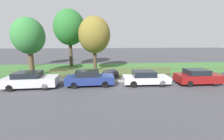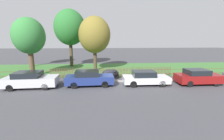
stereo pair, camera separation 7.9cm
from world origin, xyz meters
name	(u,v)px [view 1 (the left image)]	position (x,y,z in m)	size (l,w,h in m)	color
ground_plane	(113,82)	(0.00, 0.00, 0.00)	(120.00, 120.00, 0.00)	#424247
kerb_stone	(113,81)	(0.00, 0.10, 0.06)	(43.14, 0.20, 0.12)	#9E998E
grass_strip	(109,69)	(0.00, 6.91, 0.01)	(43.14, 9.72, 0.01)	#3D7033
park_fence	(112,72)	(0.00, 2.06, 0.55)	(43.14, 0.05, 1.10)	brown
parked_car_black_saloon	(31,80)	(-7.41, -1.19, 0.73)	(4.53, 2.01, 1.45)	#BCBCC1
parked_car_navy_estate	(89,78)	(-2.31, -0.99, 0.72)	(4.37, 1.76, 1.43)	navy
parked_car_red_compact	(145,78)	(2.89, -1.13, 0.69)	(4.25, 1.74, 1.35)	silver
parked_car_white_van	(198,77)	(7.92, -1.28, 0.73)	(4.09, 1.75, 1.45)	maroon
covered_motorcycle	(111,73)	(-0.19, 1.17, 0.66)	(1.93, 0.88, 1.09)	black
tree_nearest_kerb	(27,31)	(-12.28, 9.79, 5.41)	(3.34, 3.34, 7.38)	brown
tree_behind_motorcycle	(28,36)	(-9.17, 3.28, 4.54)	(3.49, 3.49, 6.60)	brown
tree_mid_park	(69,28)	(-5.89, 9.66, 5.95)	(4.69, 4.69, 8.69)	#473828
tree_far_left	(94,35)	(-2.01, 6.04, 4.77)	(4.20, 4.20, 7.21)	#473828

